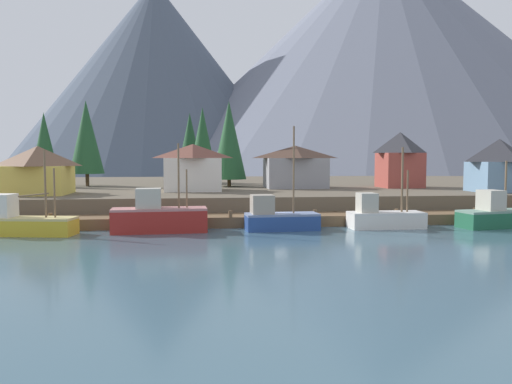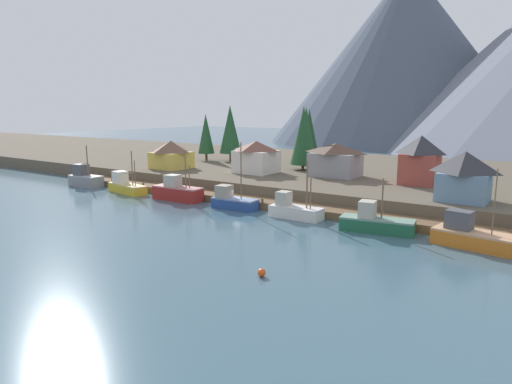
# 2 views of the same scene
# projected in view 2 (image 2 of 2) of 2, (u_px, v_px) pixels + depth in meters

# --- Properties ---
(ground_plane) EXTENTS (400.00, 400.00, 1.00)m
(ground_plane) POSITION_uv_depth(u_px,v_px,m) (305.00, 190.00, 82.31)
(ground_plane) COLOR #3D5B6B
(dock) EXTENTS (80.00, 4.00, 1.60)m
(dock) POSITION_uv_depth(u_px,v_px,m) (246.00, 201.00, 67.54)
(dock) COLOR brown
(dock) RESTS_ON ground_plane
(shoreline_bank) EXTENTS (400.00, 56.00, 2.50)m
(shoreline_bank) POSITION_uv_depth(u_px,v_px,m) (334.00, 172.00, 91.71)
(shoreline_bank) COLOR brown
(shoreline_bank) RESTS_ON ground_plane
(mountain_west_peak) EXTENTS (107.22, 107.22, 69.42)m
(mountain_west_peak) POSITION_uv_depth(u_px,v_px,m) (404.00, 56.00, 187.00)
(mountain_west_peak) COLOR #475160
(mountain_west_peak) RESTS_ON ground_plane
(fishing_boat_grey) EXTENTS (6.52, 3.08, 7.41)m
(fishing_boat_grey) POSITION_uv_depth(u_px,v_px,m) (85.00, 178.00, 82.89)
(fishing_boat_grey) COLOR gray
(fishing_boat_grey) RESTS_ON ground_plane
(fishing_boat_yellow) EXTENTS (8.48, 3.78, 7.17)m
(fishing_boat_yellow) POSITION_uv_depth(u_px,v_px,m) (126.00, 186.00, 76.40)
(fishing_boat_yellow) COLOR gold
(fishing_boat_yellow) RESTS_ON ground_plane
(fishing_boat_red) EXTENTS (8.30, 3.01, 7.76)m
(fishing_boat_red) POSITION_uv_depth(u_px,v_px,m) (177.00, 192.00, 70.27)
(fishing_boat_red) COLOR maroon
(fishing_boat_red) RESTS_ON ground_plane
(fishing_boat_blue) EXTENTS (6.64, 2.83, 9.32)m
(fishing_boat_blue) POSITION_uv_depth(u_px,v_px,m) (233.00, 201.00, 64.45)
(fishing_boat_blue) COLOR navy
(fishing_boat_blue) RESTS_ON ground_plane
(fishing_boat_white) EXTENTS (6.88, 2.68, 7.47)m
(fishing_boat_white) POSITION_uv_depth(u_px,v_px,m) (294.00, 210.00, 59.03)
(fishing_boat_white) COLOR silver
(fishing_boat_white) RESTS_ON ground_plane
(fishing_boat_green) EXTENTS (8.50, 3.93, 6.22)m
(fishing_boat_green) POSITION_uv_depth(u_px,v_px,m) (375.00, 222.00, 52.34)
(fishing_boat_green) COLOR #1E5B3D
(fishing_boat_green) RESTS_ON ground_plane
(fishing_boat_orange) EXTENTS (8.48, 4.27, 8.21)m
(fishing_boat_orange) POSITION_uv_depth(u_px,v_px,m) (473.00, 236.00, 46.53)
(fishing_boat_orange) COLOR #CC6B1E
(fishing_boat_orange) RESTS_ON ground_plane
(house_grey) EXTENTS (8.19, 6.14, 5.57)m
(house_grey) POSITION_uv_depth(u_px,v_px,m) (335.00, 159.00, 77.58)
(house_grey) COLOR gray
(house_grey) RESTS_ON shoreline_bank
(house_yellow) EXTENTS (6.72, 6.45, 5.27)m
(house_yellow) POSITION_uv_depth(u_px,v_px,m) (171.00, 154.00, 87.61)
(house_yellow) COLOR gold
(house_yellow) RESTS_ON shoreline_bank
(house_blue) EXTENTS (6.10, 5.46, 6.18)m
(house_blue) POSITION_uv_depth(u_px,v_px,m) (464.00, 176.00, 56.78)
(house_blue) COLOR #6689A8
(house_blue) RESTS_ON shoreline_bank
(house_white) EXTENTS (6.97, 6.38, 5.64)m
(house_white) POSITION_uv_depth(u_px,v_px,m) (256.00, 157.00, 81.73)
(house_white) COLOR silver
(house_white) RESTS_ON shoreline_bank
(house_red) EXTENTS (5.39, 5.32, 7.39)m
(house_red) POSITION_uv_depth(u_px,v_px,m) (420.00, 160.00, 69.05)
(house_red) COLOR #9E4238
(house_red) RESTS_ON shoreline_bank
(conifer_near_left) EXTENTS (4.03, 4.03, 11.60)m
(conifer_near_left) POSITION_uv_depth(u_px,v_px,m) (306.00, 131.00, 93.00)
(conifer_near_left) COLOR #4C3823
(conifer_near_left) RESTS_ON shoreline_bank
(conifer_near_right) EXTENTS (4.72, 4.72, 11.98)m
(conifer_near_right) POSITION_uv_depth(u_px,v_px,m) (230.00, 129.00, 98.78)
(conifer_near_right) COLOR #4C3823
(conifer_near_right) RESTS_ON shoreline_bank
(conifer_mid_left) EXTENTS (4.77, 4.77, 11.74)m
(conifer_mid_left) POSITION_uv_depth(u_px,v_px,m) (303.00, 135.00, 85.04)
(conifer_mid_left) COLOR #4C3823
(conifer_mid_left) RESTS_ON shoreline_bank
(conifer_mid_right) EXTENTS (4.07, 4.07, 11.19)m
(conifer_mid_right) POSITION_uv_depth(u_px,v_px,m) (309.00, 131.00, 98.25)
(conifer_mid_right) COLOR #4C3823
(conifer_mid_right) RESTS_ON shoreline_bank
(conifer_back_left) EXTENTS (3.58, 3.58, 10.08)m
(conifer_back_left) POSITION_uv_depth(u_px,v_px,m) (206.00, 134.00, 100.15)
(conifer_back_left) COLOR #4C3823
(conifer_back_left) RESTS_ON shoreline_bank
(channel_buoy) EXTENTS (0.70, 0.70, 0.70)m
(channel_buoy) POSITION_uv_depth(u_px,v_px,m) (262.00, 273.00, 38.54)
(channel_buoy) COLOR #E04C19
(channel_buoy) RESTS_ON ground_plane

